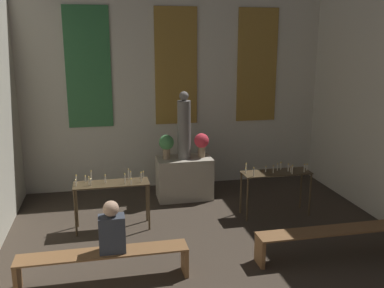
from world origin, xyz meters
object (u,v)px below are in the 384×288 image
object	(u,v)px
candle_rack_right	(276,178)
person_seated	(112,229)
candle_rack_left	(112,189)
altar	(184,178)
statue	(184,127)
flower_vase_left	(166,144)
pew_back_left	(104,259)
pew_back_right	(330,237)
flower_vase_right	(202,142)

from	to	relation	value
candle_rack_right	person_seated	distance (m)	3.61
candle_rack_left	altar	bearing A→B (deg)	38.84
candle_rack_left	statue	bearing A→B (deg)	38.84
statue	candle_rack_right	world-z (taller)	statue
flower_vase_left	candle_rack_right	xyz separation A→B (m)	(1.93, -1.25, -0.46)
flower_vase_left	altar	bearing A→B (deg)	0.00
flower_vase_left	candle_rack_right	distance (m)	2.35
candle_rack_left	candle_rack_right	world-z (taller)	candle_rack_left
altar	pew_back_left	distance (m)	3.48
statue	candle_rack_right	size ratio (longest dim) A/B	1.07
pew_back_left	person_seated	xyz separation A→B (m)	(0.13, 0.00, 0.45)
candle_rack_left	pew_back_right	xyz separation A→B (m)	(3.28, -1.77, -0.40)
pew_back_left	pew_back_right	xyz separation A→B (m)	(3.46, 0.00, 0.00)
flower_vase_left	person_seated	xyz separation A→B (m)	(-1.22, -3.02, -0.42)
altar	flower_vase_right	distance (m)	0.85
altar	candle_rack_right	bearing A→B (deg)	-38.91
flower_vase_right	person_seated	distance (m)	3.63
altar	person_seated	distance (m)	3.44
statue	flower_vase_right	distance (m)	0.51
statue	flower_vase_left	bearing A→B (deg)	180.00
altar	flower_vase_right	bearing A→B (deg)	-0.00
altar	flower_vase_left	distance (m)	0.85
pew_back_left	altar	bearing A→B (deg)	60.24
flower_vase_left	pew_back_right	distance (m)	3.78
statue	flower_vase_right	size ratio (longest dim) A/B	2.74
statue	pew_back_left	bearing A→B (deg)	-119.76
statue	pew_back_right	size ratio (longest dim) A/B	0.60
altar	flower_vase_right	world-z (taller)	flower_vase_right
candle_rack_right	pew_back_right	size ratio (longest dim) A/B	0.56
statue	pew_back_left	distance (m)	3.69
flower_vase_right	pew_back_right	xyz separation A→B (m)	(1.35, -3.02, -0.87)
person_seated	candle_rack_left	bearing A→B (deg)	88.61
flower_vase_right	candle_rack_right	distance (m)	1.78
candle_rack_left	pew_back_right	bearing A→B (deg)	-28.34
flower_vase_left	pew_back_right	world-z (taller)	flower_vase_left
statue	pew_back_right	bearing A→B (deg)	-60.24
flower_vase_right	pew_back_right	world-z (taller)	flower_vase_right
flower_vase_right	person_seated	bearing A→B (deg)	-123.14
altar	statue	distance (m)	1.11
altar	person_seated	world-z (taller)	person_seated
flower_vase_right	flower_vase_left	bearing A→B (deg)	180.00
statue	person_seated	size ratio (longest dim) A/B	1.90
altar	candle_rack_left	distance (m)	2.02
pew_back_right	person_seated	world-z (taller)	person_seated
pew_back_right	statue	bearing A→B (deg)	119.76
altar	pew_back_right	size ratio (longest dim) A/B	0.49
candle_rack_right	person_seated	world-z (taller)	person_seated
altar	flower_vase_left	bearing A→B (deg)	-180.00
pew_back_right	flower_vase_right	bearing A→B (deg)	114.11
statue	person_seated	xyz separation A→B (m)	(-1.60, -3.02, -0.76)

